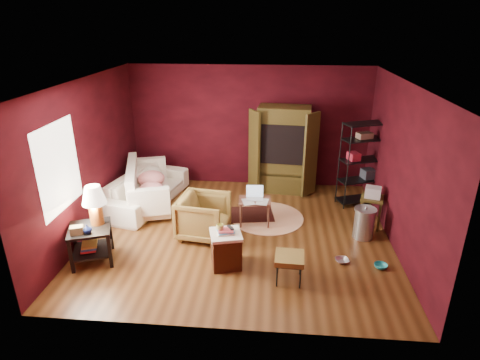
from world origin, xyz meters
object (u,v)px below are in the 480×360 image
at_px(hamper, 226,248).
at_px(wire_shelving, 362,160).
at_px(armchair, 204,215).
at_px(laptop_desk, 255,202).
at_px(side_table, 92,217).
at_px(tv_armoire, 283,148).
at_px(sofa, 146,184).

distance_m(hamper, wire_shelving, 3.71).
distance_m(armchair, laptop_desk, 1.05).
height_order(side_table, wire_shelving, wire_shelving).
relative_size(armchair, tv_armoire, 0.44).
distance_m(sofa, side_table, 2.17).
relative_size(tv_armoire, wire_shelving, 1.10).
relative_size(sofa, armchair, 2.67).
distance_m(armchair, wire_shelving, 3.56).
relative_size(armchair, side_table, 0.68).
relative_size(laptop_desk, tv_armoire, 0.38).
bearing_deg(hamper, tv_armoire, 73.74).
bearing_deg(wire_shelving, tv_armoire, 140.00).
distance_m(side_table, laptop_desk, 2.95).
bearing_deg(side_table, hamper, -0.48).
distance_m(side_table, wire_shelving, 5.40).
bearing_deg(side_table, laptop_desk, 29.23).
relative_size(sofa, hamper, 3.41).
xyz_separation_m(laptop_desk, wire_shelving, (2.18, 1.14, 0.52)).
relative_size(hamper, laptop_desk, 0.90).
height_order(armchair, hamper, armchair).
height_order(side_table, hamper, side_table).
distance_m(sofa, hamper, 2.94).
height_order(hamper, wire_shelving, wire_shelving).
distance_m(side_table, hamper, 2.23).
bearing_deg(armchair, laptop_desk, -51.00).
height_order(laptop_desk, tv_armoire, tv_armoire).
distance_m(armchair, hamper, 1.05).
bearing_deg(hamper, armchair, 119.82).
xyz_separation_m(sofa, tv_armoire, (2.91, 0.99, 0.57)).
bearing_deg(armchair, wire_shelving, -53.55).
distance_m(tv_armoire, wire_shelving, 1.74).
relative_size(sofa, wire_shelving, 1.30).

